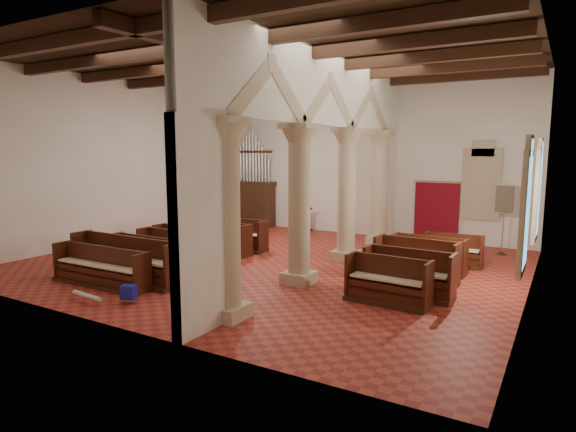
{
  "coord_description": "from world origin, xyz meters",
  "views": [
    {
      "loc": [
        7.65,
        -12.07,
        3.47
      ],
      "look_at": [
        0.3,
        0.5,
        1.4
      ],
      "focal_mm": 30.0,
      "sensor_mm": 36.0,
      "label": 1
    }
  ],
  "objects_px": {
    "processional_banner": "(503,230)",
    "nave_pew_0": "(101,273)",
    "lectern": "(307,221)",
    "pipe_organ": "(252,195)",
    "aisle_pew_0": "(388,288)"
  },
  "relations": [
    {
      "from": "processional_banner",
      "to": "aisle_pew_0",
      "type": "relative_size",
      "value": 1.27
    },
    {
      "from": "lectern",
      "to": "processional_banner",
      "type": "height_order",
      "value": "processional_banner"
    },
    {
      "from": "pipe_organ",
      "to": "lectern",
      "type": "height_order",
      "value": "pipe_organ"
    },
    {
      "from": "nave_pew_0",
      "to": "aisle_pew_0",
      "type": "xyz_separation_m",
      "value": [
        6.78,
        2.29,
        0.03
      ]
    },
    {
      "from": "nave_pew_0",
      "to": "processional_banner",
      "type": "bearing_deg",
      "value": 46.17
    },
    {
      "from": "processional_banner",
      "to": "nave_pew_0",
      "type": "height_order",
      "value": "processional_banner"
    },
    {
      "from": "pipe_organ",
      "to": "processional_banner",
      "type": "bearing_deg",
      "value": -3.82
    },
    {
      "from": "processional_banner",
      "to": "lectern",
      "type": "bearing_deg",
      "value": 177.75
    },
    {
      "from": "nave_pew_0",
      "to": "aisle_pew_0",
      "type": "distance_m",
      "value": 7.16
    },
    {
      "from": "processional_banner",
      "to": "nave_pew_0",
      "type": "distance_m",
      "value": 12.31
    },
    {
      "from": "pipe_organ",
      "to": "aisle_pew_0",
      "type": "xyz_separation_m",
      "value": [
        8.81,
        -7.42,
        -1.01
      ]
    },
    {
      "from": "lectern",
      "to": "aisle_pew_0",
      "type": "bearing_deg",
      "value": -59.23
    },
    {
      "from": "lectern",
      "to": "aisle_pew_0",
      "type": "height_order",
      "value": "lectern"
    },
    {
      "from": "lectern",
      "to": "aisle_pew_0",
      "type": "xyz_separation_m",
      "value": [
        6.02,
        -7.41,
        -0.09
      ]
    },
    {
      "from": "lectern",
      "to": "nave_pew_0",
      "type": "distance_m",
      "value": 9.73
    }
  ]
}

